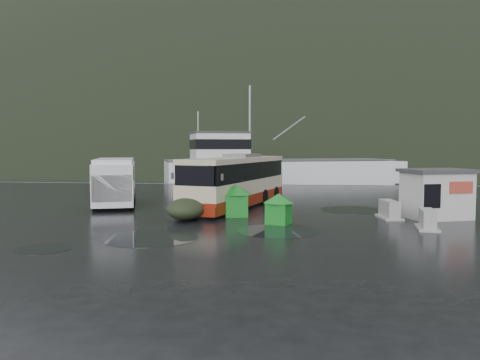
# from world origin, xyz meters

# --- Properties ---
(ground) EXTENTS (160.00, 160.00, 0.00)m
(ground) POSITION_xyz_m (0.00, 0.00, 0.00)
(ground) COLOR black
(ground) RESTS_ON ground
(harbor_water) EXTENTS (300.00, 180.00, 0.02)m
(harbor_water) POSITION_xyz_m (0.00, 110.00, 0.00)
(harbor_water) COLOR black
(harbor_water) RESTS_ON ground
(quay_edge) EXTENTS (160.00, 0.60, 1.50)m
(quay_edge) POSITION_xyz_m (0.00, 20.00, 0.00)
(quay_edge) COLOR #999993
(quay_edge) RESTS_ON ground
(headland) EXTENTS (780.00, 540.00, 570.00)m
(headland) POSITION_xyz_m (10.00, 250.00, 0.00)
(headland) COLOR black
(headland) RESTS_ON ground
(coach_bus) EXTENTS (5.66, 11.32, 3.10)m
(coach_bus) POSITION_xyz_m (0.59, 3.54, 0.00)
(coach_bus) COLOR #C7B696
(coach_bus) RESTS_ON ground
(white_van) EXTENTS (4.27, 7.11, 2.82)m
(white_van) POSITION_xyz_m (-6.75, 3.53, 0.00)
(white_van) COLOR silver
(white_van) RESTS_ON ground
(waste_bin_left) EXTENTS (1.33, 1.33, 1.60)m
(waste_bin_left) POSITION_xyz_m (0.99, -0.28, 0.00)
(waste_bin_left) COLOR #167C21
(waste_bin_left) RESTS_ON ground
(waste_bin_right) EXTENTS (1.27, 1.27, 1.39)m
(waste_bin_right) POSITION_xyz_m (3.17, -2.48, 0.00)
(waste_bin_right) COLOR #167C21
(waste_bin_right) RESTS_ON ground
(dome_tent) EXTENTS (2.02, 2.73, 1.03)m
(dome_tent) POSITION_xyz_m (-1.27, -1.61, 0.00)
(dome_tent) COLOR #242C1A
(dome_tent) RESTS_ON ground
(ticket_kiosk) EXTENTS (3.65, 3.17, 2.41)m
(ticket_kiosk) POSITION_xyz_m (10.79, 0.10, 0.00)
(ticket_kiosk) COLOR beige
(ticket_kiosk) RESTS_ON ground
(jersey_barrier_a) EXTENTS (1.09, 1.86, 0.88)m
(jersey_barrier_a) POSITION_xyz_m (8.50, -0.22, 0.00)
(jersey_barrier_a) COLOR #999993
(jersey_barrier_a) RESTS_ON ground
(jersey_barrier_b) EXTENTS (1.06, 1.78, 0.84)m
(jersey_barrier_b) POSITION_xyz_m (9.47, -3.15, 0.00)
(jersey_barrier_b) COLOR #999993
(jersey_barrier_b) RESTS_ON ground
(fishing_trawler) EXTENTS (29.36, 15.56, 11.56)m
(fishing_trawler) POSITION_xyz_m (2.55, 27.63, 0.00)
(fishing_trawler) COLOR silver
(fishing_trawler) RESTS_ON ground
(puddles) EXTENTS (14.51, 13.93, 0.01)m
(puddles) POSITION_xyz_m (1.99, -3.27, 0.01)
(puddles) COLOR black
(puddles) RESTS_ON ground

